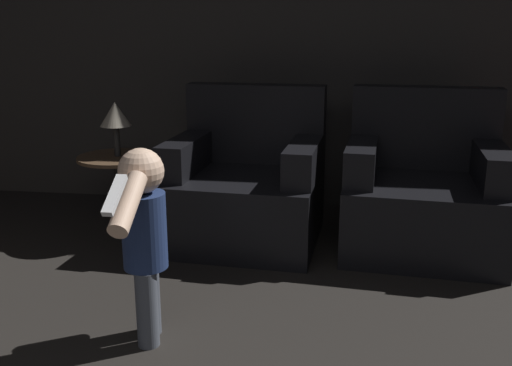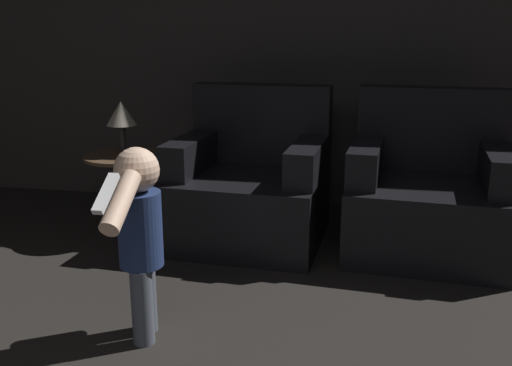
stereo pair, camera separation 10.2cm
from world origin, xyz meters
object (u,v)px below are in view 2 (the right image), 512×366
(armchair_right, at_px, (427,196))
(person_toddler, at_px, (139,230))
(armchair_left, at_px, (251,187))
(lamp, at_px, (121,115))

(armchair_right, distance_m, person_toddler, 1.74)
(armchair_left, height_order, lamp, armchair_left)
(lamp, bearing_deg, armchair_left, 4.11)
(armchair_left, relative_size, lamp, 2.85)
(armchair_right, height_order, person_toddler, armchair_right)
(armchair_right, bearing_deg, lamp, -172.88)
(person_toddler, bearing_deg, lamp, 12.47)
(armchair_right, xyz_separation_m, person_toddler, (-1.23, -1.22, 0.16))
(armchair_right, relative_size, lamp, 2.89)
(armchair_left, xyz_separation_m, person_toddler, (-0.21, -1.22, 0.16))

